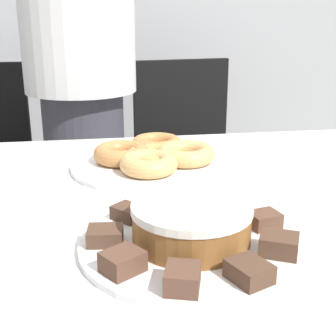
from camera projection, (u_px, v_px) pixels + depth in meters
The scene contains 20 objects.
table at pixel (131, 243), 0.89m from camera, with size 1.53×0.91×0.74m.
person_standing at pixel (80, 71), 1.49m from camera, with size 0.36×0.36×1.68m.
office_chair_right at pixel (192, 182), 1.87m from camera, with size 0.50×0.50×0.89m.
plate_cake at pixel (191, 244), 0.69m from camera, with size 0.33×0.33×0.01m.
plate_donuts at pixel (153, 165), 1.05m from camera, with size 0.36×0.36×0.01m.
frosted_cake at pixel (191, 223), 0.68m from camera, with size 0.18×0.18×0.06m.
lamington_0 at pixel (105, 235), 0.68m from camera, with size 0.06×0.05×0.02m.
lamington_1 at pixel (123, 262), 0.60m from camera, with size 0.07×0.06×0.03m.
lamington_2 at pixel (182, 278), 0.56m from camera, with size 0.05×0.06×0.03m.
lamington_3 at pixel (249, 271), 0.58m from camera, with size 0.06×0.06×0.02m.
lamington_4 at pixel (279, 244), 0.65m from camera, with size 0.07×0.06×0.03m.
lamington_5 at pixel (264, 220), 0.73m from camera, with size 0.05×0.05×0.02m.
lamington_6 at pixel (223, 204), 0.79m from camera, with size 0.07×0.07×0.02m.
lamington_7 at pixel (172, 202), 0.80m from camera, with size 0.05×0.06×0.02m.
lamington_8 at pixel (128, 213), 0.76m from camera, with size 0.06×0.06×0.02m.
donut_0 at pixel (153, 156), 1.04m from camera, with size 0.12×0.12×0.03m.
donut_1 at pixel (120, 154), 1.04m from camera, with size 0.13×0.13×0.04m.
donut_2 at pixel (149, 164), 0.97m from camera, with size 0.12×0.12×0.04m.
donut_3 at pixel (186, 154), 1.04m from camera, with size 0.13×0.13×0.04m.
donut_4 at pixel (157, 143), 1.14m from camera, with size 0.12×0.12×0.03m.
Camera 1 is at (-0.05, -0.80, 1.07)m, focal length 50.00 mm.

